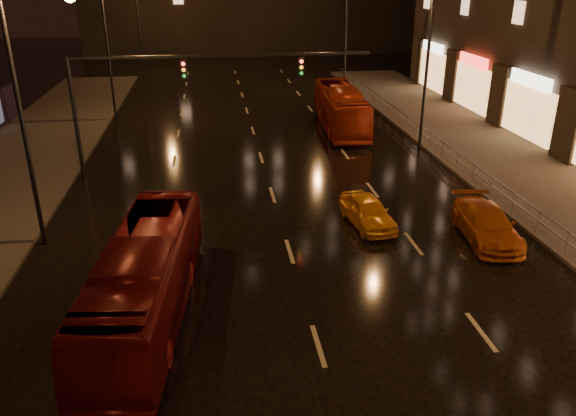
{
  "coord_description": "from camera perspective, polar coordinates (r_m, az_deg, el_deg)",
  "views": [
    {
      "loc": [
        -2.71,
        -9.21,
        10.07
      ],
      "look_at": [
        -0.28,
        8.45,
        2.5
      ],
      "focal_mm": 35.0,
      "sensor_mm": 36.0,
      "label": 1
    }
  ],
  "objects": [
    {
      "name": "traffic_signal",
      "position": [
        29.78,
        -12.53,
        12.16
      ],
      "size": [
        15.31,
        0.32,
        6.2
      ],
      "color": "black",
      "rests_on": "ground"
    },
    {
      "name": "sidewalk_right",
      "position": [
        30.8,
        24.48,
        1.93
      ],
      "size": [
        7.0,
        70.0,
        0.15
      ],
      "primitive_type": "cube",
      "color": "#38332D",
      "rests_on": "ground"
    },
    {
      "name": "ground",
      "position": [
        31.01,
        -2.41,
        4.04
      ],
      "size": [
        140.0,
        140.0,
        0.0
      ],
      "primitive_type": "plane",
      "color": "black",
      "rests_on": "ground"
    },
    {
      "name": "bus_curb",
      "position": [
        38.88,
        5.38,
        10.04
      ],
      "size": [
        3.04,
        10.29,
        2.83
      ],
      "primitive_type": "imported",
      "rotation": [
        0.0,
        0.0,
        -0.07
      ],
      "color": "#AA2C11",
      "rests_on": "ground"
    },
    {
      "name": "taxi_far",
      "position": [
        23.92,
        19.52,
        -1.56
      ],
      "size": [
        2.32,
        4.73,
        1.32
      ],
      "primitive_type": "imported",
      "rotation": [
        0.0,
        0.0,
        -0.1
      ],
      "color": "#C65C12",
      "rests_on": "ground"
    },
    {
      "name": "bus_red",
      "position": [
        17.92,
        -14.27,
        -6.93
      ],
      "size": [
        3.31,
        9.8,
        2.68
      ],
      "primitive_type": "imported",
      "rotation": [
        0.0,
        0.0,
        -0.11
      ],
      "color": "#650E10",
      "rests_on": "ground"
    },
    {
      "name": "taxi_near",
      "position": [
        24.06,
        8.08,
        -0.33
      ],
      "size": [
        1.95,
        3.87,
        1.26
      ],
      "primitive_type": "imported",
      "rotation": [
        0.0,
        0.0,
        0.13
      ],
      "color": "#F6A117",
      "rests_on": "ground"
    },
    {
      "name": "railing_right",
      "position": [
        31.48,
        16.83,
        5.07
      ],
      "size": [
        0.05,
        56.0,
        1.0
      ],
      "color": "#99999E",
      "rests_on": "sidewalk_right"
    }
  ]
}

